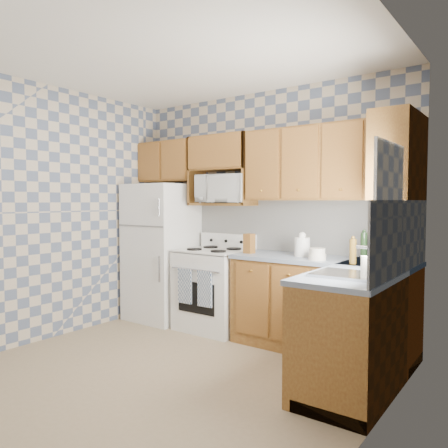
% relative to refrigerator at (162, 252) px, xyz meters
% --- Properties ---
extents(floor, '(3.40, 3.40, 0.00)m').
position_rel_refrigerator_xyz_m(floor, '(1.27, -1.25, -0.84)').
color(floor, '#877254').
rests_on(floor, ground).
extents(back_wall, '(3.40, 0.02, 2.70)m').
position_rel_refrigerator_xyz_m(back_wall, '(1.27, 0.35, 0.51)').
color(back_wall, slate).
rests_on(back_wall, ground).
extents(right_wall, '(0.02, 3.20, 2.70)m').
position_rel_refrigerator_xyz_m(right_wall, '(2.97, -1.25, 0.51)').
color(right_wall, slate).
rests_on(right_wall, ground).
extents(backsplash_back, '(2.60, 0.02, 0.56)m').
position_rel_refrigerator_xyz_m(backsplash_back, '(1.68, 0.34, 0.36)').
color(backsplash_back, silver).
rests_on(backsplash_back, back_wall).
extents(backsplash_right, '(0.02, 1.60, 0.56)m').
position_rel_refrigerator_xyz_m(backsplash_right, '(2.96, -0.45, 0.36)').
color(backsplash_right, silver).
rests_on(backsplash_right, right_wall).
extents(refrigerator, '(0.75, 0.70, 1.68)m').
position_rel_refrigerator_xyz_m(refrigerator, '(0.00, 0.00, 0.00)').
color(refrigerator, white).
rests_on(refrigerator, floor).
extents(stove_body, '(0.76, 0.65, 0.90)m').
position_rel_refrigerator_xyz_m(stove_body, '(0.80, 0.03, -0.39)').
color(stove_body, white).
rests_on(stove_body, floor).
extents(cooktop, '(0.76, 0.65, 0.02)m').
position_rel_refrigerator_xyz_m(cooktop, '(0.80, 0.03, 0.07)').
color(cooktop, silver).
rests_on(cooktop, stove_body).
extents(backguard, '(0.76, 0.08, 0.17)m').
position_rel_refrigerator_xyz_m(backguard, '(0.80, 0.30, 0.16)').
color(backguard, white).
rests_on(backguard, cooktop).
extents(dish_towel_left, '(0.18, 0.02, 0.38)m').
position_rel_refrigerator_xyz_m(dish_towel_left, '(0.66, -0.32, -0.30)').
color(dish_towel_left, navy).
rests_on(dish_towel_left, stove_body).
extents(dish_towel_right, '(0.18, 0.02, 0.38)m').
position_rel_refrigerator_xyz_m(dish_towel_right, '(0.94, -0.32, -0.30)').
color(dish_towel_right, navy).
rests_on(dish_towel_right, stove_body).
extents(base_cabinets_back, '(1.75, 0.60, 0.88)m').
position_rel_refrigerator_xyz_m(base_cabinets_back, '(2.10, 0.05, -0.40)').
color(base_cabinets_back, brown).
rests_on(base_cabinets_back, floor).
extents(base_cabinets_right, '(0.60, 1.60, 0.88)m').
position_rel_refrigerator_xyz_m(base_cabinets_right, '(2.67, -0.45, -0.40)').
color(base_cabinets_right, brown).
rests_on(base_cabinets_right, floor).
extents(countertop_back, '(1.77, 0.63, 0.04)m').
position_rel_refrigerator_xyz_m(countertop_back, '(2.10, 0.05, 0.06)').
color(countertop_back, slate).
rests_on(countertop_back, base_cabinets_back).
extents(countertop_right, '(0.63, 1.60, 0.04)m').
position_rel_refrigerator_xyz_m(countertop_right, '(2.67, -0.45, 0.06)').
color(countertop_right, slate).
rests_on(countertop_right, base_cabinets_right).
extents(upper_cabinets_back, '(1.75, 0.33, 0.74)m').
position_rel_refrigerator_xyz_m(upper_cabinets_back, '(2.10, 0.19, 1.01)').
color(upper_cabinets_back, brown).
rests_on(upper_cabinets_back, back_wall).
extents(upper_cabinets_fridge, '(0.82, 0.33, 0.50)m').
position_rel_refrigerator_xyz_m(upper_cabinets_fridge, '(-0.02, 0.19, 1.13)').
color(upper_cabinets_fridge, brown).
rests_on(upper_cabinets_fridge, back_wall).
extents(upper_cabinets_right, '(0.33, 0.70, 0.74)m').
position_rel_refrigerator_xyz_m(upper_cabinets_right, '(2.81, 0.00, 1.01)').
color(upper_cabinets_right, brown).
rests_on(upper_cabinets_right, right_wall).
extents(microwave_shelf, '(0.80, 0.33, 0.03)m').
position_rel_refrigerator_xyz_m(microwave_shelf, '(0.80, 0.19, 0.60)').
color(microwave_shelf, brown).
rests_on(microwave_shelf, back_wall).
extents(microwave, '(0.65, 0.50, 0.32)m').
position_rel_refrigerator_xyz_m(microwave, '(0.88, 0.13, 0.77)').
color(microwave, white).
rests_on(microwave, microwave_shelf).
extents(sink, '(0.48, 0.40, 0.03)m').
position_rel_refrigerator_xyz_m(sink, '(2.67, -0.80, 0.09)').
color(sink, '#B7B7BC').
rests_on(sink, countertop_right).
extents(window, '(0.02, 0.66, 0.86)m').
position_rel_refrigerator_xyz_m(window, '(2.96, -0.80, 0.61)').
color(window, silver).
rests_on(window, right_wall).
extents(bottle_0, '(0.06, 0.06, 0.28)m').
position_rel_refrigerator_xyz_m(bottle_0, '(2.56, -0.10, 0.22)').
color(bottle_0, black).
rests_on(bottle_0, countertop_back).
extents(bottle_1, '(0.06, 0.06, 0.26)m').
position_rel_refrigerator_xyz_m(bottle_1, '(2.66, -0.16, 0.21)').
color(bottle_1, black).
rests_on(bottle_1, countertop_back).
extents(bottle_2, '(0.06, 0.06, 0.24)m').
position_rel_refrigerator_xyz_m(bottle_2, '(2.71, -0.06, 0.20)').
color(bottle_2, brown).
rests_on(bottle_2, countertop_back).
extents(bottle_3, '(0.06, 0.06, 0.22)m').
position_rel_refrigerator_xyz_m(bottle_3, '(2.49, -0.18, 0.19)').
color(bottle_3, brown).
rests_on(bottle_3, countertop_back).
extents(knife_block, '(0.10, 0.10, 0.21)m').
position_rel_refrigerator_xyz_m(knife_block, '(1.32, -0.05, 0.18)').
color(knife_block, brown).
rests_on(knife_block, countertop_back).
extents(electric_kettle, '(0.15, 0.15, 0.19)m').
position_rel_refrigerator_xyz_m(electric_kettle, '(1.90, 0.03, 0.18)').
color(electric_kettle, white).
rests_on(electric_kettle, countertop_back).
extents(food_containers, '(0.17, 0.17, 0.11)m').
position_rel_refrigerator_xyz_m(food_containers, '(2.13, -0.11, 0.14)').
color(food_containers, beige).
rests_on(food_containers, countertop_back).
extents(soap_bottle, '(0.06, 0.06, 0.17)m').
position_rel_refrigerator_xyz_m(soap_bottle, '(2.83, -0.90, 0.17)').
color(soap_bottle, beige).
rests_on(soap_bottle, countertop_right).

